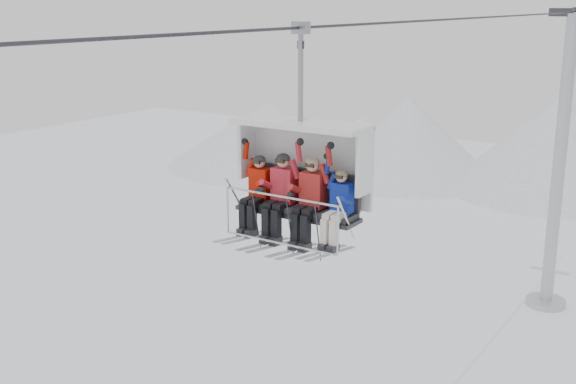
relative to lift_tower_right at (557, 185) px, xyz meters
The scene contains 7 objects.
lift_tower_right is the anchor object (origin of this frame).
haul_cable 23.25m from the lift_tower_right, 90.00° to the right, with size 0.06×0.06×50.00m, color #2F2F34.
chairlift_carrier 22.01m from the lift_tower_right, 90.00° to the right, with size 2.65×1.17×3.98m.
skier_far_left 22.23m from the lift_tower_right, 92.28° to the right, with size 0.41×1.69×1.62m.
skier_center_left 22.21m from the lift_tower_right, 90.84° to the right, with size 0.45×1.69×1.77m.
skier_center_right 22.21m from the lift_tower_right, 89.13° to the right, with size 0.45×1.69×1.77m.
skier_far_right 22.23m from the lift_tower_right, 87.52° to the right, with size 0.38×1.69×1.53m.
Camera 1 is at (7.03, -10.74, 13.76)m, focal length 45.00 mm.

